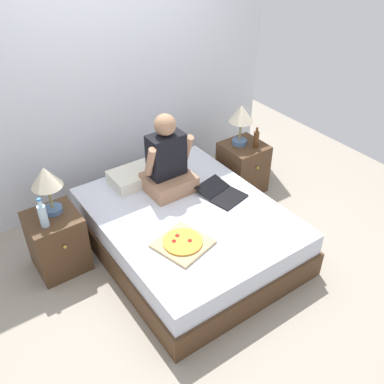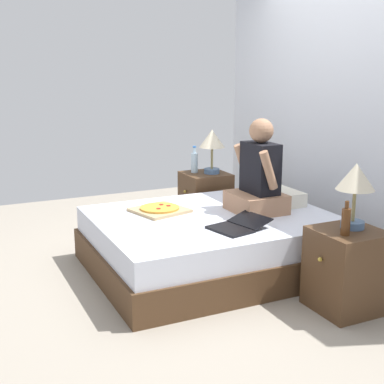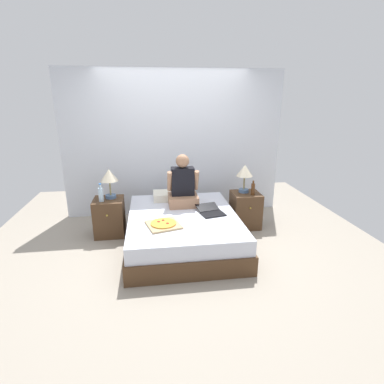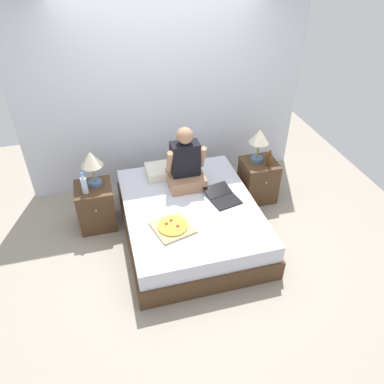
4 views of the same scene
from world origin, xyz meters
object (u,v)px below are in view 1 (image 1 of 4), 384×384
object	(u,v)px
nightstand_left	(57,242)
lamp_on_left_nightstand	(46,180)
nightstand_right	(243,167)
lamp_on_right_nightstand	(241,116)
laptop	(223,194)
person_seated	(167,163)
pizza_box	(183,243)
bed	(188,230)
beer_bottle	(256,139)
water_bottle	(43,215)

from	to	relation	value
nightstand_left	lamp_on_left_nightstand	xyz separation A→B (m)	(0.04, 0.05, 0.61)
nightstand_right	lamp_on_right_nightstand	bearing A→B (deg)	120.93
lamp_on_right_nightstand	laptop	xyz separation A→B (m)	(-0.64, -0.54, -0.42)
nightstand_left	person_seated	distance (m)	1.22
lamp_on_left_nightstand	person_seated	size ratio (longest dim) A/B	0.58
person_seated	laptop	distance (m)	0.61
nightstand_left	pizza_box	xyz separation A→B (m)	(0.79, -0.83, 0.19)
lamp_on_left_nightstand	pizza_box	size ratio (longest dim) A/B	0.92
bed	person_seated	xyz separation A→B (m)	(0.05, 0.40, 0.52)
bed	nightstand_left	distance (m)	1.18
nightstand_left	lamp_on_right_nightstand	size ratio (longest dim) A/B	1.27
beer_bottle	laptop	world-z (taller)	beer_bottle
bed	beer_bottle	xyz separation A→B (m)	(1.15, 0.38, 0.44)
water_bottle	lamp_on_right_nightstand	bearing A→B (deg)	3.63
person_seated	laptop	bearing A→B (deg)	-48.90
nightstand_left	person_seated	bearing A→B (deg)	-3.93
lamp_on_left_nightstand	laptop	xyz separation A→B (m)	(1.45, -0.54, -0.42)
bed	person_seated	bearing A→B (deg)	83.15
lamp_on_left_nightstand	beer_bottle	xyz separation A→B (m)	(2.19, -0.15, -0.23)
bed	nightstand_left	xyz separation A→B (m)	(-1.08, 0.48, 0.06)
beer_bottle	pizza_box	xyz separation A→B (m)	(-1.44, -0.73, -0.19)
nightstand_right	laptop	xyz separation A→B (m)	(-0.67, -0.49, 0.19)
nightstand_right	laptop	distance (m)	0.85
water_bottle	bed	bearing A→B (deg)	-18.58
water_bottle	pizza_box	world-z (taller)	water_bottle
bed	nightstand_right	size ratio (longest dim) A/B	3.39
water_bottle	nightstand_right	bearing A→B (deg)	2.30
water_bottle	beer_bottle	bearing A→B (deg)	-0.25
bed	lamp_on_right_nightstand	bearing A→B (deg)	26.78
lamp_on_left_nightstand	laptop	bearing A→B (deg)	-20.43
lamp_on_left_nightstand	nightstand_right	distance (m)	2.21
nightstand_left	nightstand_right	distance (m)	2.16
nightstand_right	lamp_on_right_nightstand	xyz separation A→B (m)	(-0.03, 0.05, 0.61)
lamp_on_right_nightstand	pizza_box	bearing A→B (deg)	-146.67
person_seated	nightstand_right	bearing A→B (deg)	4.30
bed	water_bottle	distance (m)	1.31
nightstand_left	lamp_on_left_nightstand	bearing A→B (deg)	51.37
person_seated	lamp_on_right_nightstand	bearing A→B (deg)	7.26
lamp_on_right_nightstand	water_bottle	bearing A→B (deg)	-176.37
water_bottle	pizza_box	xyz separation A→B (m)	(0.87, -0.74, -0.21)
beer_bottle	laptop	distance (m)	0.86
bed	pizza_box	bearing A→B (deg)	-129.51
water_bottle	lamp_on_right_nightstand	world-z (taller)	lamp_on_right_nightstand
laptop	water_bottle	bearing A→B (deg)	165.72
lamp_on_right_nightstand	person_seated	distance (m)	1.02
beer_bottle	pizza_box	world-z (taller)	beer_bottle
water_bottle	beer_bottle	distance (m)	2.31
pizza_box	nightstand_right	bearing A→B (deg)	31.24
bed	pizza_box	xyz separation A→B (m)	(-0.29, -0.35, 0.25)
nightstand_left	pizza_box	world-z (taller)	nightstand_left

